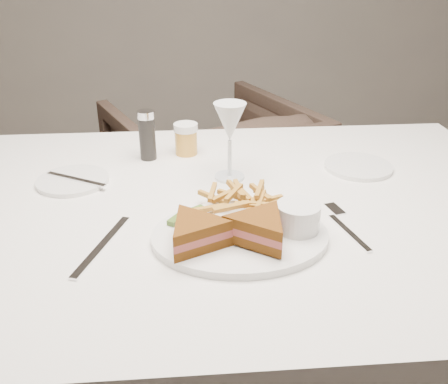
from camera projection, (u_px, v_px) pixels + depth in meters
table at (222, 341)px, 1.20m from camera, size 1.39×0.94×0.75m
chair_far at (211, 174)px, 2.08m from camera, size 0.92×0.90×0.74m
table_setting at (230, 196)px, 0.98m from camera, size 0.83×0.62×0.18m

